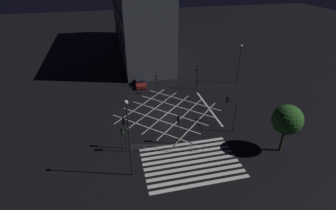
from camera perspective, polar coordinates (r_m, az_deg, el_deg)
The scene contains 14 objects.
ground_plane at distance 41.54m, azimuth 0.00°, elevation -1.70°, with size 200.00×200.00×0.00m, color black.
road_markings at distance 35.01m, azimuth 3.65°, elevation -8.37°, with size 17.16×24.37×0.01m.
office_building at distance 68.65m, azimuth -6.59°, elevation 18.80°, with size 10.06×39.14×18.40m.
traffic_light_ne_cross at distance 48.39m, azimuth 6.43°, elevation 7.04°, with size 0.36×0.39×4.55m.
traffic_light_sw_cross at distance 32.75m, azimuth -9.49°, elevation -4.71°, with size 0.36×0.39×4.60m.
traffic_light_sw_main at distance 32.61m, azimuth -9.95°, elevation -6.33°, with size 0.39×0.36×3.64m.
traffic_light_median_south at distance 33.34m, azimuth 2.26°, elevation -4.14°, with size 0.36×0.39×4.22m.
traffic_light_median_north at distance 46.32m, azimuth -2.49°, elevation 5.36°, with size 0.36×0.39×3.69m.
traffic_light_se_cross at distance 37.87m, azimuth 13.46°, elevation -0.37°, with size 0.36×3.06×4.25m.
street_lamp_east at distance 51.74m, azimuth 15.36°, elevation 10.03°, with size 0.48×0.48×7.63m.
street_lamp_west at distance 27.08m, azimuth -8.59°, elevation -5.61°, with size 0.42×0.42×9.54m.
street_tree_near at distance 34.25m, azimuth 24.55°, elevation -2.96°, with size 3.63×3.63×6.43m.
waiting_car at distance 50.75m, azimuth -6.12°, elevation 4.92°, with size 1.87×4.51×1.34m.
pedestrian_railing at distance 33.24m, azimuth 0.00°, elevation -9.18°, with size 8.85×2.13×1.05m.
Camera 1 is at (-8.21, -34.72, 21.27)m, focal length 28.00 mm.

